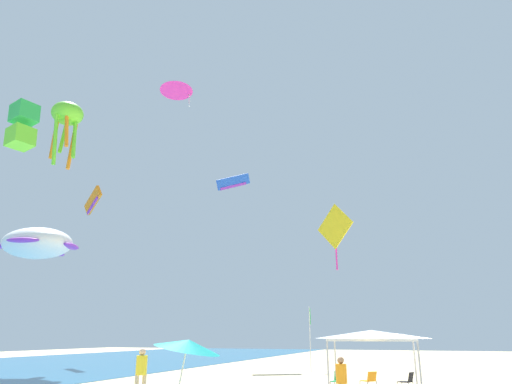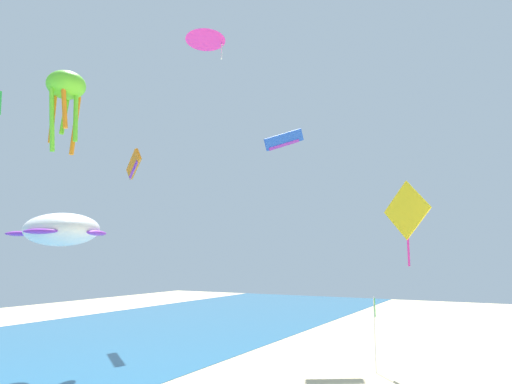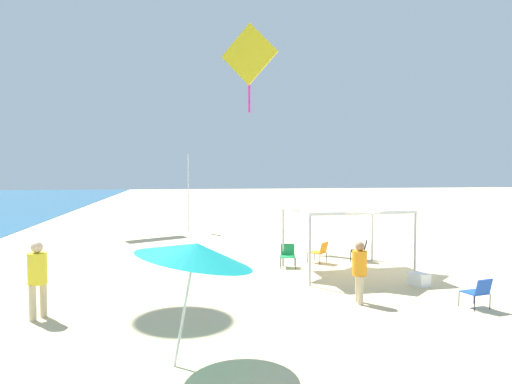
# 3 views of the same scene
# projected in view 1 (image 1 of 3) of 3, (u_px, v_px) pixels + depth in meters

# --- Properties ---
(canopy_tent) EXTENTS (3.44, 3.85, 2.61)m
(canopy_tent) POSITION_uv_depth(u_px,v_px,m) (372.00, 336.00, 20.12)
(canopy_tent) COLOR #B7B7BC
(canopy_tent) RESTS_ON ground
(beach_umbrella) EXTENTS (2.20, 2.22, 2.48)m
(beach_umbrella) POSITION_uv_depth(u_px,v_px,m) (188.00, 345.00, 15.21)
(beach_umbrella) COLOR silver
(beach_umbrella) RESTS_ON ground
(folding_chair_right_of_tent) EXTENTS (0.69, 0.76, 0.82)m
(folding_chair_right_of_tent) POSITION_uv_depth(u_px,v_px,m) (407.00, 380.00, 20.80)
(folding_chair_right_of_tent) COLOR black
(folding_chair_right_of_tent) RESTS_ON ground
(folding_chair_near_cooler) EXTENTS (0.80, 0.81, 0.82)m
(folding_chair_near_cooler) POSITION_uv_depth(u_px,v_px,m) (370.00, 379.00, 21.23)
(folding_chair_near_cooler) COLOR black
(folding_chair_near_cooler) RESTS_ON ground
(folding_chair_facing_ocean) EXTENTS (0.70, 0.62, 0.82)m
(folding_chair_facing_ocean) POSITION_uv_depth(u_px,v_px,m) (338.00, 379.00, 21.19)
(folding_chair_facing_ocean) COLOR black
(folding_chair_facing_ocean) RESTS_ON ground
(banner_flag) EXTENTS (0.36, 0.06, 4.30)m
(banner_flag) POSITION_uv_depth(u_px,v_px,m) (310.00, 332.00, 32.17)
(banner_flag) COLOR silver
(banner_flag) RESTS_ON ground
(person_kite_handler) EXTENTS (0.46, 0.45, 1.88)m
(person_kite_handler) POSITION_uv_depth(u_px,v_px,m) (141.00, 368.00, 19.00)
(person_kite_handler) COLOR #C6B28C
(person_kite_handler) RESTS_ON ground
(person_watching_sky) EXTENTS (0.44, 0.39, 1.66)m
(person_watching_sky) POSITION_uv_depth(u_px,v_px,m) (341.00, 377.00, 16.64)
(person_watching_sky) COLOR #C6B28C
(person_watching_sky) RESTS_ON ground
(kite_parafoil_orange) EXTENTS (2.24, 3.43, 2.30)m
(kite_parafoil_orange) POSITION_uv_depth(u_px,v_px,m) (93.00, 201.00, 45.21)
(kite_parafoil_orange) COLOR orange
(kite_diamond_yellow) EXTENTS (1.56, 2.50, 4.15)m
(kite_diamond_yellow) POSITION_uv_depth(u_px,v_px,m) (335.00, 229.00, 28.85)
(kite_diamond_yellow) COLOR yellow
(kite_box_green) EXTENTS (1.12, 1.16, 1.98)m
(kite_box_green) POSITION_uv_depth(u_px,v_px,m) (23.00, 126.00, 19.77)
(kite_box_green) COLOR green
(kite_octopus_lime) EXTENTS (1.75, 1.75, 3.88)m
(kite_octopus_lime) POSITION_uv_depth(u_px,v_px,m) (67.00, 117.00, 26.52)
(kite_octopus_lime) COLOR #66D82D
(kite_delta_magenta) EXTENTS (3.27, 3.26, 1.92)m
(kite_delta_magenta) POSITION_uv_depth(u_px,v_px,m) (177.00, 88.00, 33.75)
(kite_delta_magenta) COLOR #E02D9E
(kite_turtle_white) EXTENTS (6.67, 6.79, 2.08)m
(kite_turtle_white) POSITION_uv_depth(u_px,v_px,m) (36.00, 244.00, 31.17)
(kite_turtle_white) COLOR white
(kite_parafoil_blue) EXTENTS (2.72, 2.41, 2.06)m
(kite_parafoil_blue) POSITION_uv_depth(u_px,v_px,m) (233.00, 182.00, 43.08)
(kite_parafoil_blue) COLOR blue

